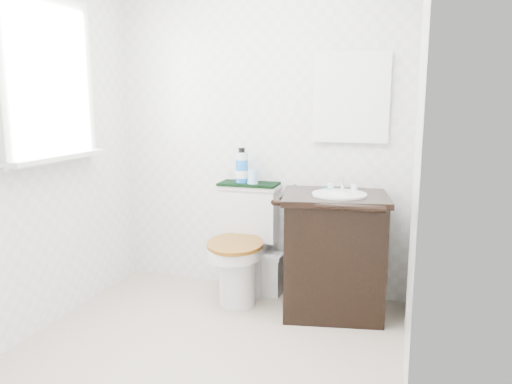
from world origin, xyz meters
The scene contains 14 objects.
floor centered at (0.00, 0.00, 0.00)m, with size 2.40×2.40×0.00m, color beige.
wall_back centered at (0.00, 1.20, 1.20)m, with size 2.40×2.40×0.00m, color white.
wall_front centered at (0.00, -1.20, 1.20)m, with size 2.40×2.40×0.00m, color white.
wall_left centered at (-1.10, 0.00, 1.20)m, with size 2.40×2.40×0.00m, color white.
wall_right centered at (1.10, 0.00, 1.20)m, with size 2.40×2.40×0.00m, color white.
window centered at (-1.07, 0.25, 1.55)m, with size 0.02×0.70×0.90m, color white.
mirror centered at (0.66, 1.18, 1.45)m, with size 0.50×0.02×0.60m, color silver.
toilet centered at (-0.05, 0.97, 0.36)m, with size 0.47×0.67×0.82m.
vanity centered at (0.62, 0.90, 0.43)m, with size 0.78×0.70×0.92m.
trash_bin centered at (0.11, 1.06, 0.16)m, with size 0.23×0.18×0.31m.
towel centered at (-0.05, 1.09, 0.82)m, with size 0.43×0.22×0.02m, color black.
mouthwash_bottle centered at (-0.10, 1.09, 0.95)m, with size 0.09×0.09×0.26m.
cup centered at (-0.01, 1.06, 0.88)m, with size 0.08×0.08×0.10m, color #86B1DC.
soap_bar centered at (0.54, 1.00, 0.83)m, with size 0.08×0.05×0.02m, color teal.
Camera 1 is at (1.08, -2.35, 1.44)m, focal length 35.00 mm.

